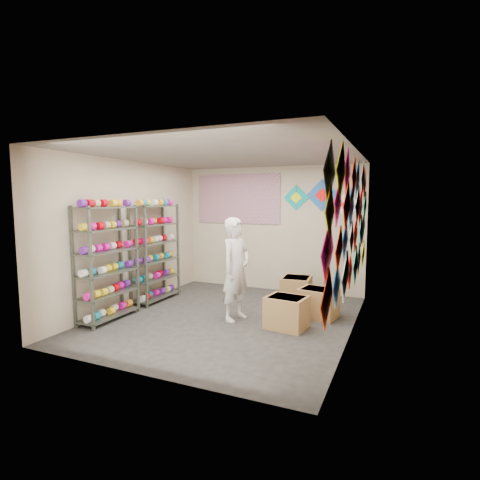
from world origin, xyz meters
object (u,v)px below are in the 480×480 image
at_px(shopkeeper, 236,269).
at_px(carton_c, 296,290).
at_px(shelf_rack_front, 107,263).
at_px(carton_b, 318,303).
at_px(shelf_rack_back, 155,253).
at_px(carton_a, 287,312).

relative_size(shopkeeper, carton_c, 2.89).
xyz_separation_m(shelf_rack_front, carton_b, (3.17, 1.51, -0.70)).
distance_m(shelf_rack_back, shopkeeper, 1.99).
height_order(shopkeeper, carton_b, shopkeeper).
height_order(shelf_rack_back, carton_b, shelf_rack_back).
bearing_deg(carton_c, carton_b, -55.41).
xyz_separation_m(carton_b, carton_c, (-0.57, 0.68, 0.01)).
height_order(shelf_rack_front, carton_a, shelf_rack_front).
xyz_separation_m(carton_a, carton_c, (-0.23, 1.41, 0.01)).
distance_m(shelf_rack_back, carton_a, 2.96).
bearing_deg(shopkeeper, carton_c, -13.01).
relative_size(carton_a, carton_c, 1.01).
xyz_separation_m(shelf_rack_back, carton_b, (3.17, 0.21, -0.70)).
relative_size(shelf_rack_front, carton_c, 3.23).
bearing_deg(carton_c, shelf_rack_front, -144.85).
bearing_deg(carton_a, shelf_rack_front, -157.54).
height_order(shelf_rack_front, shopkeeper, shelf_rack_front).
bearing_deg(shelf_rack_back, shopkeeper, -13.10).
relative_size(shelf_rack_front, carton_a, 3.20).
bearing_deg(shelf_rack_front, carton_b, 25.45).
xyz_separation_m(shelf_rack_front, carton_a, (2.83, 0.78, -0.70)).
bearing_deg(carton_a, carton_c, 106.13).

